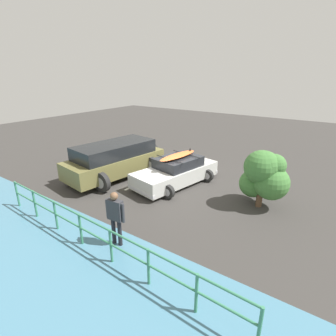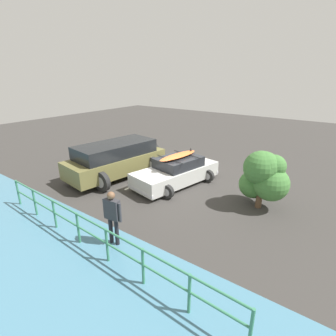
# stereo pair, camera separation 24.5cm
# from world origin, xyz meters

# --- Properties ---
(ground_plane) EXTENTS (44.00, 44.00, 0.02)m
(ground_plane) POSITION_xyz_m (0.00, 0.00, -0.01)
(ground_plane) COLOR #383533
(ground_plane) RESTS_ON ground
(parking_stripe) EXTENTS (0.12, 3.67, 0.00)m
(parking_stripe) POSITION_xyz_m (1.12, 0.03, 0.00)
(parking_stripe) COLOR silver
(parking_stripe) RESTS_ON ground
(sedan_car) EXTENTS (2.72, 4.37, 1.52)m
(sedan_car) POSITION_xyz_m (-0.32, -0.00, 0.60)
(sedan_car) COLOR silver
(sedan_car) RESTS_ON ground
(suv_car) EXTENTS (3.19, 5.14, 1.69)m
(suv_car) POSITION_xyz_m (2.54, 0.94, 0.90)
(suv_car) COLOR brown
(suv_car) RESTS_ON ground
(person_bystander) EXTENTS (0.65, 0.24, 1.68)m
(person_bystander) POSITION_xyz_m (-1.34, 4.76, 1.01)
(person_bystander) COLOR black
(person_bystander) RESTS_ON ground
(railing_fence) EXTENTS (9.24, 0.45, 1.00)m
(railing_fence) POSITION_xyz_m (-1.12, 5.38, 0.66)
(railing_fence) COLOR #387F5B
(railing_fence) RESTS_ON ground
(bush_near_left) EXTENTS (1.88, 1.46, 2.19)m
(bush_near_left) POSITION_xyz_m (-4.13, -0.04, 1.29)
(bush_near_left) COLOR brown
(bush_near_left) RESTS_ON ground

